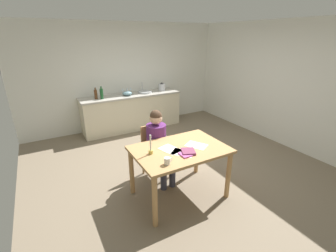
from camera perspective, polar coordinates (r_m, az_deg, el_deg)
The scene contains 22 objects.
ground_plane at distance 4.45m, azimuth 2.25°, elevation -9.99°, with size 5.20×5.20×0.04m, color #7A6B56.
wall_back at distance 6.24m, azimuth -10.36°, elevation 11.83°, with size 5.20×0.12×2.60m, color silver.
wall_right at distance 5.71m, azimuth 25.65°, elevation 9.26°, with size 0.12×5.20×2.60m, color silver.
kitchen_counter at distance 6.11m, azimuth -8.70°, elevation 3.53°, with size 2.52×0.64×0.90m.
dining_table at distance 3.39m, azimuth 2.86°, elevation -7.12°, with size 1.32×0.91×0.79m.
chair_at_table at distance 3.99m, azimuth -3.33°, elevation -5.48°, with size 0.41×0.41×0.88m.
person_seated at distance 3.79m, azimuth -2.38°, elevation -3.85°, with size 0.33×0.59×1.19m.
coffee_mug at distance 2.93m, azimuth -0.14°, elevation -8.47°, with size 0.11×0.08×0.09m.
candlestick at distance 3.17m, azimuth -4.23°, elevation -5.49°, with size 0.06×0.06×0.27m.
book_magazine at distance 3.16m, azimuth 4.23°, elevation -6.92°, with size 0.14×0.16×0.02m, color #B8539D.
book_cookery at distance 3.22m, azimuth 4.93°, elevation -6.21°, with size 0.18×0.19×0.03m, color #7D3857.
paper_letter at distance 3.22m, azimuth 3.63°, elevation -6.48°, with size 0.21×0.30×0.00m, color white.
paper_bill at distance 3.31m, azimuth 0.52°, elevation -5.67°, with size 0.21×0.30×0.00m, color white.
paper_envelope at distance 3.45m, azimuth 6.93°, elevation -4.65°, with size 0.21×0.30×0.00m, color white.
sink_unit at distance 6.12m, azimuth -5.69°, elevation 8.28°, with size 0.36×0.36×0.24m.
bottle_oil at distance 5.71m, azimuth -17.14°, elevation 7.41°, with size 0.07×0.07×0.26m.
bottle_vinegar at distance 5.66m, azimuth -15.83°, elevation 7.57°, with size 0.07×0.07×0.29m.
mixing_bowl at distance 5.88m, azimuth -9.89°, elevation 7.82°, with size 0.23×0.23×0.10m, color #668C99.
stovetop_kettle at distance 6.31m, azimuth -1.53°, elevation 9.47°, with size 0.18×0.18×0.22m.
wine_glass_near_sink at distance 6.12m, azimuth -9.07°, elevation 8.94°, with size 0.07×0.07×0.15m.
wine_glass_by_kettle at distance 6.09m, azimuth -9.87°, elevation 8.83°, with size 0.07×0.07×0.15m.
wine_glass_back_left at distance 6.05m, azimuth -10.96°, elevation 8.68°, with size 0.07×0.07×0.15m.
Camera 1 is at (-2.01, -3.23, 2.28)m, focal length 25.09 mm.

